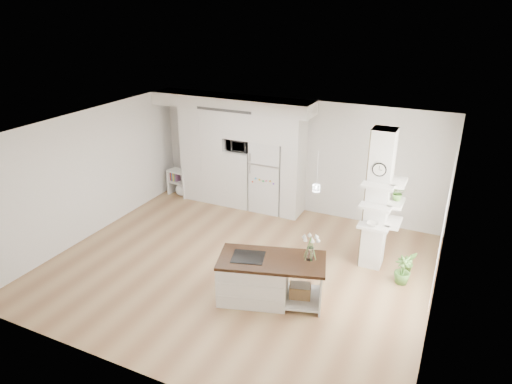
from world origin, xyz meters
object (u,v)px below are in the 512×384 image
at_px(kitchen_island, 260,277).
at_px(floor_plant_a, 409,262).
at_px(bookshelf, 180,185).
at_px(refrigerator, 269,176).

relative_size(kitchen_island, floor_plant_a, 4.02).
height_order(kitchen_island, bookshelf, kitchen_island).
relative_size(refrigerator, floor_plant_a, 3.64).
relative_size(refrigerator, kitchen_island, 0.91).
distance_m(refrigerator, kitchen_island, 3.69).
xyz_separation_m(kitchen_island, bookshelf, (-3.79, 3.23, -0.12)).
height_order(kitchen_island, floor_plant_a, kitchen_island).
distance_m(bookshelf, floor_plant_a, 6.12).
bearing_deg(bookshelf, refrigerator, 12.75).
height_order(refrigerator, kitchen_island, refrigerator).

